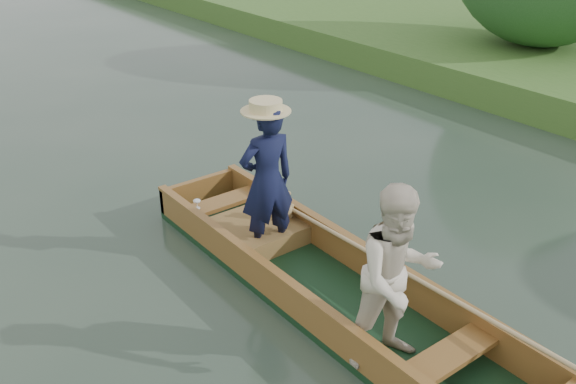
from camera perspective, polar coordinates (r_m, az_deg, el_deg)
ground at (r=6.69m, az=3.17°, el=-9.13°), size 120.00×120.00×0.00m
punt at (r=6.25m, az=3.57°, el=-5.35°), size 1.23×5.20×1.83m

